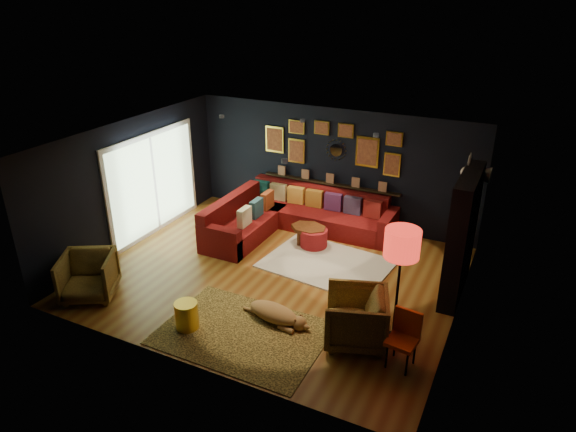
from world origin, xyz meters
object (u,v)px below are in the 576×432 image
at_px(floor_lamp, 402,248).
at_px(dog, 274,310).
at_px(coffee_table, 309,230).
at_px(armchair_right, 356,315).
at_px(gold_stool, 187,316).
at_px(pouf, 314,238).
at_px(armchair_left, 88,274).
at_px(orange_chair, 404,334).
at_px(sectional, 288,217).

bearing_deg(floor_lamp, dog, -168.40).
bearing_deg(coffee_table, floor_lamp, -43.34).
bearing_deg(armchair_right, gold_stool, -89.70).
bearing_deg(gold_stool, pouf, 78.36).
height_order(pouf, armchair_left, armchair_left).
xyz_separation_m(armchair_right, orange_chair, (0.78, -0.18, 0.04)).
bearing_deg(pouf, floor_lamp, -44.48).
relative_size(pouf, armchair_left, 0.64).
bearing_deg(armchair_left, pouf, 21.53).
bearing_deg(dog, floor_lamp, 20.00).
bearing_deg(orange_chair, gold_stool, -161.17).
relative_size(sectional, coffee_table, 4.30).
height_order(armchair_right, dog, armchair_right).
height_order(pouf, floor_lamp, floor_lamp).
relative_size(orange_chair, floor_lamp, 0.45).
xyz_separation_m(coffee_table, dog, (0.58, -2.69, -0.13)).
bearing_deg(gold_stool, orange_chair, 11.70).
relative_size(sectional, armchair_left, 3.87).
bearing_deg(sectional, armchair_right, -49.19).
relative_size(sectional, orange_chair, 4.02).
xyz_separation_m(gold_stool, dog, (1.14, 0.76, -0.02)).
bearing_deg(coffee_table, dog, -77.71).
distance_m(armchair_right, dog, 1.37).
height_order(sectional, coffee_table, sectional).
xyz_separation_m(sectional, floor_lamp, (3.11, -2.72, 1.26)).
bearing_deg(pouf, dog, -80.47).
relative_size(pouf, floor_lamp, 0.30).
distance_m(sectional, coffee_table, 0.79).
bearing_deg(coffee_table, armchair_right, -53.42).
distance_m(coffee_table, orange_chair, 3.87).
distance_m(coffee_table, armchair_left, 4.32).
bearing_deg(sectional, dog, -67.92).
bearing_deg(armchair_left, floor_lamp, -16.77).
relative_size(sectional, dog, 2.76).
relative_size(pouf, orange_chair, 0.66).
distance_m(coffee_table, dog, 2.75).
distance_m(armchair_left, orange_chair, 5.35).
height_order(orange_chair, floor_lamp, floor_lamp).
relative_size(pouf, gold_stool, 1.22).
bearing_deg(gold_stool, armchair_left, 179.97).
bearing_deg(dog, armchair_right, 12.32).
xyz_separation_m(sectional, pouf, (0.81, -0.46, -0.11)).
bearing_deg(floor_lamp, armchair_right, -150.76).
height_order(gold_stool, dog, gold_stool).
distance_m(armchair_left, dog, 3.29).
height_order(armchair_left, gold_stool, armchair_left).
distance_m(armchair_right, gold_stool, 2.64).
bearing_deg(armchair_left, sectional, 33.88).
bearing_deg(floor_lamp, sectional, 138.88).
xyz_separation_m(armchair_right, floor_lamp, (0.52, 0.29, 1.12)).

